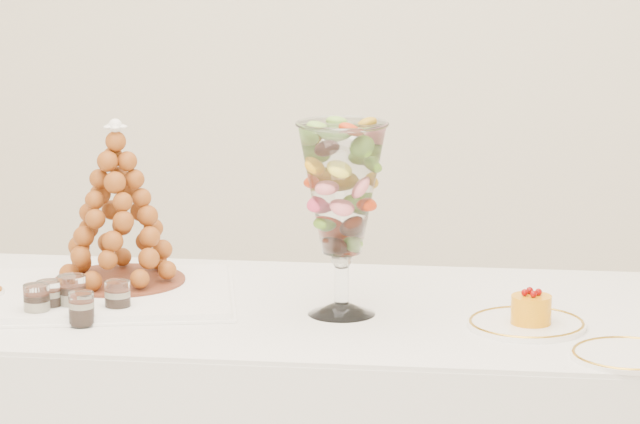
# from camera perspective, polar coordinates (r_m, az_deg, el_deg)

# --- Properties ---
(lace_tray) EXTENTS (0.64, 0.54, 0.02)m
(lace_tray) POSITION_cam_1_polar(r_m,az_deg,el_deg) (3.24, -8.36, -3.08)
(lace_tray) COLOR white
(lace_tray) RESTS_ON buffet_table
(macaron_vase) EXTENTS (0.18, 0.18, 0.39)m
(macaron_vase) POSITION_cam_1_polar(r_m,az_deg,el_deg) (3.03, 0.83, 0.78)
(macaron_vase) COLOR white
(macaron_vase) RESTS_ON buffet_table
(cake_plate) EXTENTS (0.24, 0.24, 0.01)m
(cake_plate) POSITION_cam_1_polar(r_m,az_deg,el_deg) (3.02, 7.78, -4.22)
(cake_plate) COLOR white
(cake_plate) RESTS_ON buffet_table
(spare_plate) EXTENTS (0.21, 0.21, 0.01)m
(spare_plate) POSITION_cam_1_polar(r_m,az_deg,el_deg) (2.86, 11.55, -5.32)
(spare_plate) COLOR white
(spare_plate) RESTS_ON buffet_table
(verrine_a) EXTENTS (0.07, 0.07, 0.07)m
(verrine_a) POSITION_cam_1_polar(r_m,az_deg,el_deg) (3.13, -10.15, -3.20)
(verrine_a) COLOR white
(verrine_a) RESTS_ON buffet_table
(verrine_b) EXTENTS (0.07, 0.07, 0.08)m
(verrine_b) POSITION_cam_1_polar(r_m,az_deg,el_deg) (3.13, -9.32, -3.08)
(verrine_b) COLOR white
(verrine_b) RESTS_ON buffet_table
(verrine_c) EXTENTS (0.07, 0.07, 0.07)m
(verrine_c) POSITION_cam_1_polar(r_m,az_deg,el_deg) (3.10, -7.63, -3.23)
(verrine_c) COLOR white
(verrine_c) RESTS_ON buffet_table
(verrine_d) EXTENTS (0.06, 0.06, 0.07)m
(verrine_d) POSITION_cam_1_polar(r_m,az_deg,el_deg) (3.09, -10.62, -3.35)
(verrine_d) COLOR white
(verrine_d) RESTS_ON buffet_table
(verrine_e) EXTENTS (0.06, 0.06, 0.07)m
(verrine_e) POSITION_cam_1_polar(r_m,az_deg,el_deg) (3.03, -8.97, -3.63)
(verrine_e) COLOR white
(verrine_e) RESTS_ON buffet_table
(croquembouche) EXTENTS (0.28, 0.28, 0.35)m
(croquembouche) POSITION_cam_1_polar(r_m,az_deg,el_deg) (3.26, -7.63, 0.32)
(croquembouche) COLOR brown
(croquembouche) RESTS_ON lace_tray
(mousse_cake) EXTENTS (0.08, 0.08, 0.07)m
(mousse_cake) POSITION_cam_1_polar(r_m,az_deg,el_deg) (3.01, 7.95, -3.64)
(mousse_cake) COLOR orange
(mousse_cake) RESTS_ON cake_plate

